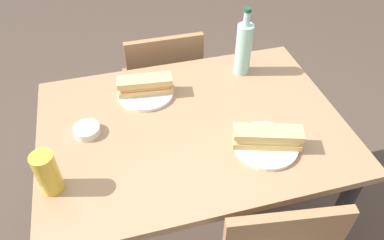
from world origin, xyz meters
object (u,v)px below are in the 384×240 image
knife_near (262,133)px  beer_glass (47,173)px  plate_near (266,145)px  plate_far (146,93)px  olive_bowl (87,130)px  baguette_sandwich_far (145,85)px  chair_far (164,87)px  dining_table (192,145)px  water_bottle (244,48)px  knife_far (142,84)px  baguette_sandwich_near (267,137)px

knife_near → beer_glass: beer_glass is taller
plate_near → plate_far: bearing=132.1°
knife_near → olive_bowl: olive_bowl is taller
baguette_sandwich_far → beer_glass: 0.54m
plate_near → knife_near: 0.05m
chair_far → dining_table: bearing=-90.0°
baguette_sandwich_far → water_bottle: water_bottle is taller
chair_far → beer_glass: beer_glass is taller
plate_near → baguette_sandwich_far: baguette_sandwich_far is taller
knife_far → plate_near: bearing=-50.9°
plate_near → olive_bowl: bearing=159.1°
knife_near → beer_glass: (-0.74, -0.04, 0.06)m
baguette_sandwich_far → water_bottle: 0.45m
knife_far → beer_glass: (-0.37, -0.45, 0.06)m
baguette_sandwich_far → chair_far: bearing=70.1°
dining_table → baguette_sandwich_near: (0.23, -0.18, 0.17)m
chair_far → knife_far: size_ratio=4.67×
olive_bowl → chair_far: bearing=54.9°
plate_far → knife_far: 0.05m
water_bottle → beer_glass: water_bottle is taller
baguette_sandwich_far → knife_far: (-0.01, 0.05, -0.03)m
beer_glass → olive_bowl: beer_glass is taller
baguette_sandwich_far → knife_far: size_ratio=1.26×
knife_near → water_bottle: bearing=80.0°
dining_table → chair_far: size_ratio=1.37×
plate_near → water_bottle: bearing=80.6°
baguette_sandwich_far → olive_bowl: 0.30m
knife_near → baguette_sandwich_far: size_ratio=0.79×
baguette_sandwich_far → dining_table: bearing=-57.9°
chair_far → olive_bowl: (-0.39, -0.55, 0.30)m
beer_glass → olive_bowl: bearing=61.9°
plate_far → beer_glass: size_ratio=1.49×
chair_far → baguette_sandwich_far: bearing=-109.9°
knife_near → plate_far: size_ratio=0.77×
baguette_sandwich_near → plate_far: 0.55m
plate_far → baguette_sandwich_far: baguette_sandwich_far is taller
beer_glass → plate_far: bearing=46.8°
plate_far → beer_glass: beer_glass is taller
baguette_sandwich_far → knife_near: bearing=-43.7°
plate_near → chair_far: bearing=106.0°
chair_far → baguette_sandwich_far: (-0.14, -0.38, 0.33)m
knife_far → baguette_sandwich_near: bearing=-50.9°
chair_far → plate_far: 0.50m
olive_bowl → water_bottle: bearing=17.5°
plate_far → beer_glass: 0.55m
baguette_sandwich_far → plate_far: bearing=0.0°
dining_table → knife_far: 0.34m
dining_table → plate_far: size_ratio=4.98×
plate_near → beer_glass: size_ratio=1.49×
chair_far → water_bottle: water_bottle is taller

